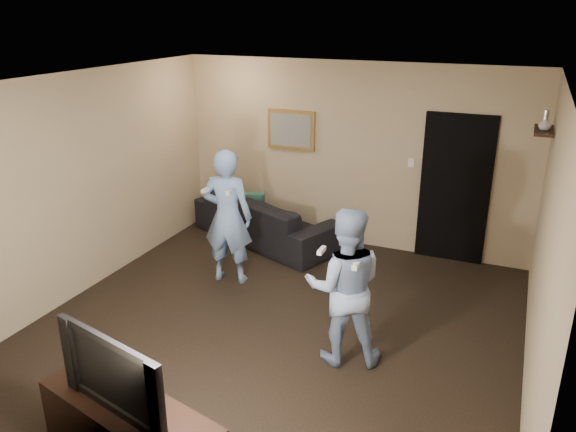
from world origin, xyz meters
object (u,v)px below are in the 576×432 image
at_px(sofa, 266,219).
at_px(wii_player_right, 345,287).
at_px(wii_player_left, 228,217).
at_px(television, 123,369).

relative_size(sofa, wii_player_right, 1.48).
distance_m(sofa, wii_player_left, 1.45).
relative_size(sofa, wii_player_left, 1.36).
xyz_separation_m(television, wii_player_left, (-0.81, 2.99, 0.01)).
xyz_separation_m(sofa, wii_player_left, (0.12, -1.35, 0.51)).
bearing_deg(sofa, wii_player_left, 116.91).
distance_m(television, wii_player_left, 3.10).
relative_size(television, wii_player_right, 0.69).
height_order(wii_player_left, wii_player_right, wii_player_left).
bearing_deg(television, wii_player_right, 75.23).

